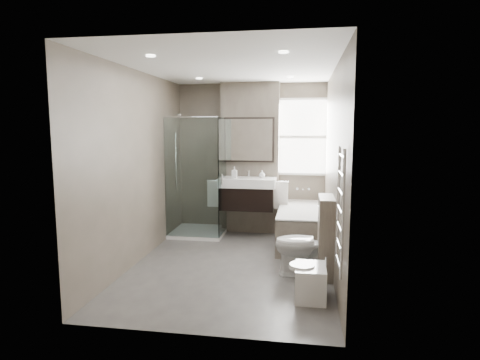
% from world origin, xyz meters
% --- Properties ---
extents(room, '(2.70, 3.90, 2.70)m').
position_xyz_m(room, '(0.00, 0.00, 1.30)').
color(room, '#4E4B48').
rests_on(room, ground).
extents(vanity_pier, '(1.00, 0.25, 2.60)m').
position_xyz_m(vanity_pier, '(0.00, 1.77, 1.30)').
color(vanity_pier, '#5F564B').
rests_on(vanity_pier, ground).
extents(vanity, '(0.95, 0.47, 0.66)m').
position_xyz_m(vanity, '(0.00, 1.43, 0.74)').
color(vanity, black).
rests_on(vanity, vanity_pier).
extents(mirror_cabinet, '(0.86, 0.08, 0.76)m').
position_xyz_m(mirror_cabinet, '(0.00, 1.61, 1.63)').
color(mirror_cabinet, black).
rests_on(mirror_cabinet, vanity_pier).
extents(towel_left, '(0.24, 0.06, 0.44)m').
position_xyz_m(towel_left, '(-0.56, 1.40, 0.72)').
color(towel_left, silver).
rests_on(towel_left, vanity_pier).
extents(towel_right, '(0.24, 0.06, 0.44)m').
position_xyz_m(towel_right, '(0.56, 1.40, 0.72)').
color(towel_right, silver).
rests_on(towel_right, vanity_pier).
extents(shower_enclosure, '(0.90, 0.90, 2.00)m').
position_xyz_m(shower_enclosure, '(-0.75, 1.35, 0.49)').
color(shower_enclosure, white).
rests_on(shower_enclosure, ground).
extents(bathtub, '(0.75, 1.60, 0.57)m').
position_xyz_m(bathtub, '(0.92, 1.10, 0.32)').
color(bathtub, '#5F564B').
rests_on(bathtub, ground).
extents(window, '(0.98, 0.06, 1.33)m').
position_xyz_m(window, '(0.90, 1.88, 1.68)').
color(window, white).
rests_on(window, room).
extents(toilet, '(0.77, 0.45, 0.78)m').
position_xyz_m(toilet, '(0.97, -0.25, 0.39)').
color(toilet, white).
rests_on(toilet, ground).
extents(cistern_box, '(0.19, 0.55, 1.00)m').
position_xyz_m(cistern_box, '(1.21, -0.25, 0.50)').
color(cistern_box, '#5F564B').
rests_on(cistern_box, ground).
extents(bidet, '(0.40, 0.45, 0.47)m').
position_xyz_m(bidet, '(1.01, -0.96, 0.19)').
color(bidet, white).
rests_on(bidet, ground).
extents(towel_radiator, '(0.03, 0.49, 1.10)m').
position_xyz_m(towel_radiator, '(1.25, -1.60, 1.12)').
color(towel_radiator, silver).
rests_on(towel_radiator, room).
extents(soap_bottle_a, '(0.08, 0.09, 0.19)m').
position_xyz_m(soap_bottle_a, '(-0.22, 1.40, 1.09)').
color(soap_bottle_a, white).
rests_on(soap_bottle_a, vanity).
extents(soap_bottle_b, '(0.10, 0.10, 0.13)m').
position_xyz_m(soap_bottle_b, '(0.24, 1.49, 1.06)').
color(soap_bottle_b, white).
rests_on(soap_bottle_b, vanity).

